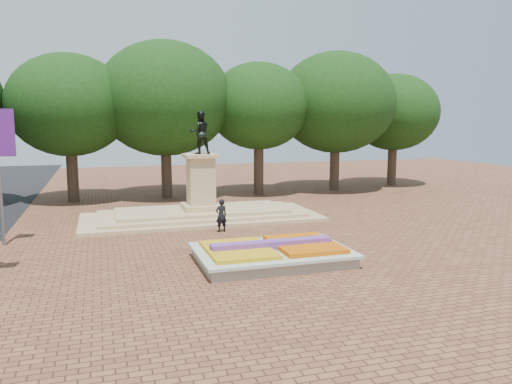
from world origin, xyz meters
TOP-DOWN VIEW (x-y plane):
  - ground at (0.00, 0.00)m, footprint 90.00×90.00m
  - flower_bed at (1.03, -2.00)m, footprint 6.30×4.30m
  - monument at (0.00, 8.00)m, footprint 14.00×6.00m
  - tree_row_back at (2.33, 18.00)m, footprint 44.80×8.80m
  - pedestrian at (0.32, 4.18)m, footprint 0.71×0.54m

SIDE VIEW (x-z plane):
  - ground at x=0.00m, z-range 0.00..0.00m
  - flower_bed at x=1.03m, z-range -0.08..0.83m
  - pedestrian at x=0.32m, z-range 0.00..1.76m
  - monument at x=0.00m, z-range -2.32..4.09m
  - tree_row_back at x=2.33m, z-range 1.46..11.89m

